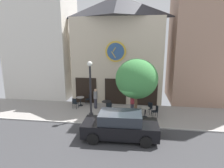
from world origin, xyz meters
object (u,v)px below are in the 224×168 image
Objects in this scene: cafe_chair_facing_wall at (89,98)px; cafe_chair_right_end at (109,107)px; street_lamp at (90,90)px; cafe_table_center_right at (107,104)px; street_tree at (137,79)px; cafe_chair_corner at (75,103)px; pedestrian_grey at (96,98)px; cafe_chair_under_awning at (150,107)px; cafe_chair_curbside at (156,110)px; cafe_table_near_door at (145,111)px; cafe_table_center_left at (80,100)px; pedestrian_maroon at (132,103)px; parked_car_black at (120,125)px.

cafe_chair_right_end is (2.14, -2.02, 0.00)m from cafe_chair_facing_wall.
cafe_table_center_right is (0.85, 1.75, -1.57)m from street_lamp.
street_tree is 6.08m from cafe_chair_corner.
street_tree reaches higher than cafe_chair_corner.
pedestrian_grey reaches higher than cafe_table_center_right.
cafe_table_center_right is at bearing 136.22° from street_tree.
cafe_chair_corner is at bearing -178.82° from cafe_table_center_right.
cafe_chair_under_awning is 1.00× the size of cafe_chair_curbside.
cafe_chair_corner is 6.08m from cafe_chair_under_awning.
cafe_table_center_right is at bearing 160.32° from cafe_table_near_door.
cafe_chair_curbside is at bearing 9.59° from street_lamp.
cafe_chair_corner is at bearing -104.85° from cafe_table_center_left.
cafe_chair_facing_wall is 0.54× the size of pedestrian_maroon.
pedestrian_grey is 3.21m from pedestrian_maroon.
cafe_chair_right_end is (-2.74, 0.36, 0.01)m from cafe_table_near_door.
cafe_chair_corner and cafe_chair_curbside have the same top height.
cafe_chair_under_awning is at bearing 64.71° from parked_car_black.
cafe_chair_right_end is (1.17, 1.02, -1.58)m from street_lamp.
cafe_chair_facing_wall is at bearing 162.49° from cafe_chair_under_awning.
cafe_chair_curbside is at bearing -3.65° from cafe_chair_right_end.
street_tree reaches higher than cafe_table_center_left.
parked_car_black reaches higher than cafe_chair_facing_wall.
pedestrian_grey is (-4.40, 0.67, 0.33)m from cafe_chair_under_awning.
street_tree is 4.91× the size of cafe_chair_under_awning.
pedestrian_maroon reaches higher than cafe_chair_facing_wall.
cafe_table_near_door is 1.12m from pedestrian_maroon.
pedestrian_maroon is at bearing -16.68° from cafe_table_center_right.
cafe_table_center_left is 2.55m from cafe_table_center_right.
cafe_table_near_door is at bearing -116.79° from cafe_chair_under_awning.
cafe_chair_under_awning is at bearing 61.44° from street_tree.
parked_car_black is (-0.84, -2.07, -2.35)m from street_tree.
cafe_table_center_right is 0.87× the size of cafe_chair_facing_wall.
cafe_chair_facing_wall is (-0.97, 3.04, -1.58)m from street_lamp.
street_tree is at bearing -118.56° from cafe_chair_under_awning.
street_lamp is 0.94× the size of street_tree.
cafe_chair_facing_wall is at bearing 130.56° from pedestrian_grey.
street_tree is 3.24m from cafe_chair_curbside.
street_tree is 5.78× the size of cafe_table_center_left.
pedestrian_grey is (-0.13, 2.05, -1.25)m from street_lamp.
street_lamp reaches higher than pedestrian_grey.
cafe_chair_facing_wall is 1.00× the size of cafe_chair_right_end.
cafe_table_center_left is 1.03× the size of cafe_table_near_door.
street_tree is 4.18m from cafe_table_center_right.
cafe_table_center_left is 5.80m from cafe_table_near_door.
pedestrian_maroon is (1.78, 0.11, 0.33)m from cafe_chair_right_end.
street_lamp is at bearing -86.44° from pedestrian_grey.
street_lamp is 2.41m from pedestrian_grey.
cafe_chair_right_end is at bearing 41.03° from street_lamp.
cafe_chair_curbside is at bearing -14.68° from pedestrian_grey.
cafe_chair_under_awning is at bearing 124.60° from cafe_chair_curbside.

